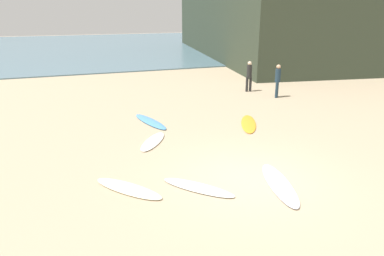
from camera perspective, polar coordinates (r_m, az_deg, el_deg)
ground_plane at (r=9.99m, az=8.95°, el=-7.93°), size 120.00×120.00×0.00m
ocean_water at (r=46.33m, az=-14.58°, el=12.54°), size 120.00×40.00×0.08m
surfboard_0 at (r=12.47m, az=-6.26°, el=-2.13°), size 1.49×1.90×0.07m
surfboard_1 at (r=14.50m, az=8.99°, el=0.69°), size 1.59×2.42×0.06m
surfboard_2 at (r=9.34m, az=0.96°, el=-9.45°), size 1.73×1.86×0.07m
surfboard_3 at (r=9.43m, az=-10.13°, el=-9.46°), size 1.75×1.98×0.07m
surfboard_4 at (r=9.76m, az=13.75°, el=-8.67°), size 1.20×2.56×0.08m
surfboard_5 at (r=14.65m, az=-6.66°, el=1.04°), size 1.09×2.52×0.09m
beachgoer_near at (r=20.18m, az=9.09°, el=8.36°), size 0.34×0.33×1.67m
beachgoer_mid at (r=19.08m, az=13.49°, el=7.56°), size 0.39×0.39×1.70m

